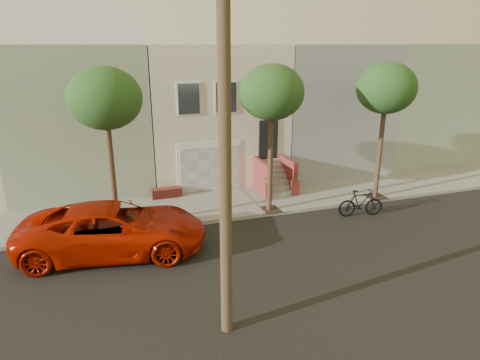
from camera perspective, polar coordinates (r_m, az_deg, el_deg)
name	(u,v)px	position (r m, az deg, el deg)	size (l,w,h in m)	color
ground	(283,256)	(15.14, 5.91, -10.32)	(90.00, 90.00, 0.00)	black
sidewalk	(238,202)	(19.67, -0.29, -3.07)	(40.00, 3.70, 0.15)	gray
house_row	(207,109)	(24.23, -4.52, 9.67)	(33.10, 11.70, 7.00)	beige
tree_left	(105,100)	(16.15, -17.94, 10.40)	(2.70, 2.57, 6.30)	#2D2116
tree_mid	(272,93)	(17.41, 4.36, 11.71)	(2.70, 2.57, 6.30)	#2D2116
tree_right	(386,89)	(20.13, 19.35, 11.63)	(2.70, 2.57, 6.30)	#2D2116
pickup_truck	(114,229)	(15.63, -16.87, -6.43)	(2.99, 6.48, 1.80)	#B01602
motorcycle	(361,203)	(18.88, 16.14, -3.04)	(0.56, 2.00, 1.20)	black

